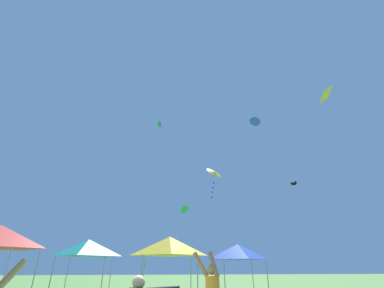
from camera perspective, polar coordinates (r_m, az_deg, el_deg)
name	(u,v)px	position (r m, az deg, el deg)	size (l,w,h in m)	color
canopy_tent_blue	(238,252)	(18.71, 10.16, -22.42)	(2.92, 2.92, 3.12)	#9E9EA3
canopy_tent_yellow	(170,246)	(15.87, -4.98, -21.56)	(3.12, 3.12, 3.34)	#9E9EA3
canopy_tent_teal	(88,248)	(19.35, -22.05, -20.50)	(3.17, 3.17, 3.39)	#9E9EA3
kite_blue_delta	(255,122)	(35.73, 13.83, 4.81)	(1.95, 1.97, 2.86)	blue
kite_yellow_diamond	(325,95)	(21.16, 27.26, 9.64)	(1.18, 1.18, 0.89)	yellow
kite_black_delta	(294,183)	(30.67, 21.56, -8.06)	(0.76, 0.69, 1.40)	black
kite_yellow_delta	(214,173)	(23.74, 4.92, -6.45)	(1.86, 1.76, 3.04)	yellow
kite_green_box	(159,124)	(36.54, -7.20, 4.34)	(0.58, 0.68, 0.85)	green
kite_green_delta	(185,210)	(33.52, -1.66, -14.29)	(1.43, 1.35, 2.36)	green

